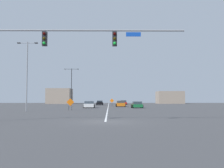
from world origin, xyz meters
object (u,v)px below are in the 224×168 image
(construction_sign_left_lane, at_px, (112,101))
(car_red_approaching, at_px, (123,103))
(construction_sign_left_shoulder, at_px, (70,103))
(traffic_signal_assembly, at_px, (46,47))
(car_black_mid, at_px, (100,103))
(street_lamp_far_right, at_px, (27,71))
(car_green_far, at_px, (137,105))
(street_lamp_far_left, at_px, (71,84))
(car_white_near, at_px, (89,105))
(car_orange_distant, at_px, (121,104))

(construction_sign_left_lane, distance_m, car_red_approaching, 13.23)
(construction_sign_left_shoulder, bearing_deg, traffic_signal_assembly, -86.65)
(traffic_signal_assembly, height_order, car_black_mid, traffic_signal_assembly)
(street_lamp_far_right, xyz_separation_m, construction_sign_left_lane, (12.19, 34.60, -4.39))
(construction_sign_left_lane, relative_size, car_green_far, 0.49)
(street_lamp_far_left, xyz_separation_m, car_white_near, (6.20, -18.98, -5.16))
(street_lamp_far_left, xyz_separation_m, car_red_approaching, (14.57, 13.30, -5.13))
(construction_sign_left_lane, height_order, car_red_approaching, construction_sign_left_lane)
(construction_sign_left_shoulder, bearing_deg, car_white_near, 81.14)
(traffic_signal_assembly, relative_size, construction_sign_left_shoulder, 8.63)
(construction_sign_left_shoulder, height_order, car_red_approaching, construction_sign_left_shoulder)
(car_orange_distant, bearing_deg, construction_sign_left_shoulder, -112.95)
(car_white_near, relative_size, car_black_mid, 0.93)
(construction_sign_left_lane, distance_m, car_green_far, 21.15)
(construction_sign_left_shoulder, bearing_deg, car_black_mid, 85.45)
(street_lamp_far_right, height_order, car_green_far, street_lamp_far_right)
(traffic_signal_assembly, height_order, car_white_near, traffic_signal_assembly)
(car_white_near, bearing_deg, car_red_approaching, 75.46)
(street_lamp_far_right, height_order, construction_sign_left_lane, street_lamp_far_right)
(car_green_far, height_order, car_black_mid, car_black_mid)
(car_orange_distant, bearing_deg, construction_sign_left_lane, 98.64)
(car_orange_distant, height_order, car_black_mid, car_orange_distant)
(street_lamp_far_right, height_order, street_lamp_far_left, street_lamp_far_left)
(construction_sign_left_lane, bearing_deg, traffic_signal_assembly, -95.79)
(construction_sign_left_lane, distance_m, car_white_near, 20.15)
(street_lamp_far_left, distance_m, car_white_near, 20.63)
(construction_sign_left_lane, xyz_separation_m, car_orange_distant, (1.83, -12.06, -0.57))
(street_lamp_far_right, relative_size, street_lamp_far_left, 0.98)
(car_white_near, distance_m, car_orange_distant, 9.92)
(street_lamp_far_right, relative_size, car_black_mid, 2.13)
(car_white_near, distance_m, car_red_approaching, 33.34)
(car_orange_distant, xyz_separation_m, car_black_mid, (-5.33, 18.23, -0.00))
(traffic_signal_assembly, bearing_deg, construction_sign_left_shoulder, 93.35)
(traffic_signal_assembly, height_order, street_lamp_far_right, street_lamp_far_right)
(car_orange_distant, bearing_deg, car_black_mid, 106.28)
(street_lamp_far_right, height_order, car_orange_distant, street_lamp_far_right)
(street_lamp_far_left, bearing_deg, car_green_far, -52.29)
(construction_sign_left_lane, bearing_deg, car_orange_distant, -81.36)
(street_lamp_far_right, distance_m, construction_sign_left_lane, 36.95)
(street_lamp_far_right, xyz_separation_m, construction_sign_left_shoulder, (5.68, 2.84, -4.45))
(car_white_near, bearing_deg, construction_sign_left_lane, 76.76)
(street_lamp_far_left, height_order, car_orange_distant, street_lamp_far_left)
(car_green_far, xyz_separation_m, car_red_approaching, (-0.89, 33.30, 0.05))
(traffic_signal_assembly, distance_m, street_lamp_far_left, 52.02)
(traffic_signal_assembly, xyz_separation_m, car_orange_distant, (7.14, 40.28, -4.91))
(car_red_approaching, bearing_deg, car_green_far, -88.47)
(street_lamp_far_left, relative_size, car_black_mid, 2.17)
(car_orange_distant, height_order, car_green_far, car_orange_distant)
(car_green_far, bearing_deg, street_lamp_far_left, 127.71)
(car_white_near, bearing_deg, traffic_signal_assembly, -91.21)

